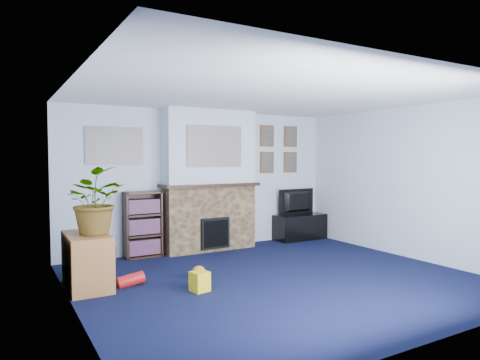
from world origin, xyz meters
TOP-DOWN VIEW (x-y plane):
  - floor at (0.00, 0.00)m, footprint 5.00×4.50m
  - ceiling at (0.00, 0.00)m, footprint 5.00×4.50m
  - wall_back at (0.00, 2.25)m, footprint 5.00×0.04m
  - wall_front at (0.00, -2.25)m, footprint 5.00×0.04m
  - wall_left at (-2.50, 0.00)m, footprint 0.04×4.50m
  - wall_right at (2.50, 0.00)m, footprint 0.04×4.50m
  - chimney_breast at (0.00, 2.05)m, footprint 1.72×0.50m
  - collage_main at (0.00, 1.84)m, footprint 1.00×0.03m
  - collage_left at (-1.55, 2.23)m, footprint 0.90×0.03m
  - portrait_tl at (1.30, 2.23)m, footprint 0.30×0.03m
  - portrait_tr at (1.85, 2.23)m, footprint 0.30×0.03m
  - portrait_bl at (1.30, 2.23)m, footprint 0.30×0.03m
  - portrait_br at (1.85, 2.23)m, footprint 0.30×0.03m
  - tv_stand at (1.94, 2.03)m, footprint 1.03×0.43m
  - television at (1.94, 2.05)m, footprint 0.86×0.18m
  - bookshelf at (-1.16, 2.11)m, footprint 0.58×0.28m
  - sideboard at (-2.24, 0.84)m, footprint 0.48×0.86m
  - potted_plant at (-2.19, 0.79)m, footprint 0.84×0.90m
  - mantel_clock at (-0.04, 2.00)m, footprint 0.10×0.06m
  - mantel_candle at (0.25, 2.00)m, footprint 0.05×0.05m
  - mantel_teddy at (-0.52, 2.00)m, footprint 0.14×0.14m
  - mantel_can at (0.63, 2.00)m, footprint 0.06×0.06m
  - green_crate at (-2.30, 1.00)m, footprint 0.42×0.39m
  - toy_ball at (-0.91, 0.48)m, footprint 0.18×0.18m
  - toy_block at (-1.10, 0.04)m, footprint 0.23×0.23m
  - toy_tube at (-1.76, 0.66)m, footprint 0.34×0.15m

SIDE VIEW (x-z plane):
  - floor at x=0.00m, z-range -0.01..0.01m
  - toy_tube at x=-1.76m, z-range -0.03..0.17m
  - toy_ball at x=-0.91m, z-range 0.00..0.18m
  - toy_block at x=-1.10m, z-range -0.01..0.23m
  - green_crate at x=-2.30m, z-range 0.00..0.28m
  - tv_stand at x=1.94m, z-range -0.02..0.47m
  - sideboard at x=-2.24m, z-range 0.02..0.68m
  - bookshelf at x=-1.16m, z-range -0.02..1.03m
  - television at x=1.94m, z-range 0.49..0.98m
  - potted_plant at x=-2.19m, z-range 0.67..1.48m
  - chimney_breast at x=0.00m, z-range -0.02..2.38m
  - wall_back at x=0.00m, z-range 0.00..2.40m
  - wall_front at x=0.00m, z-range 0.00..2.40m
  - wall_left at x=-2.50m, z-range 0.00..2.40m
  - wall_right at x=2.50m, z-range 0.00..2.40m
  - mantel_can at x=0.63m, z-range 1.15..1.27m
  - mantel_teddy at x=-0.52m, z-range 1.15..1.28m
  - mantel_clock at x=-0.04m, z-range 1.15..1.29m
  - mantel_candle at x=0.25m, z-range 1.15..1.31m
  - portrait_bl at x=1.30m, z-range 1.30..1.70m
  - portrait_br at x=1.85m, z-range 1.30..1.70m
  - collage_left at x=-1.55m, z-range 1.49..2.07m
  - collage_main at x=0.00m, z-range 1.44..2.12m
  - portrait_tl at x=1.30m, z-range 1.80..2.20m
  - portrait_tr at x=1.85m, z-range 1.80..2.20m
  - ceiling at x=0.00m, z-range 2.40..2.40m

